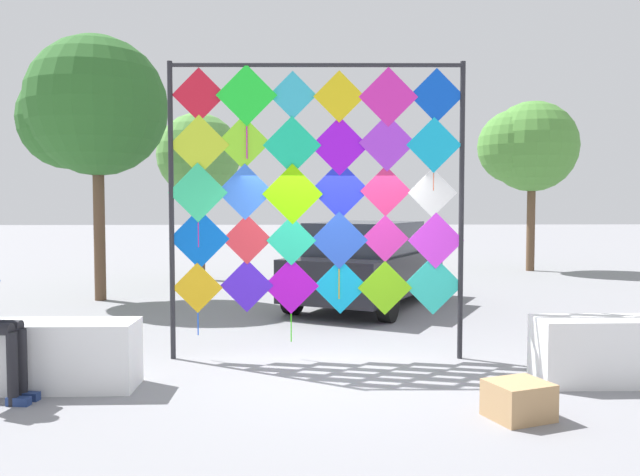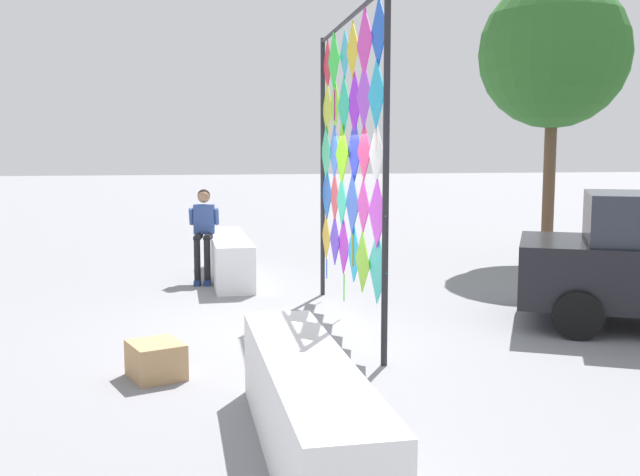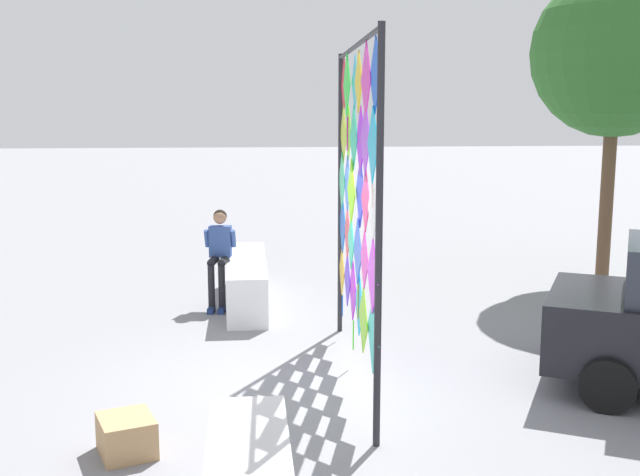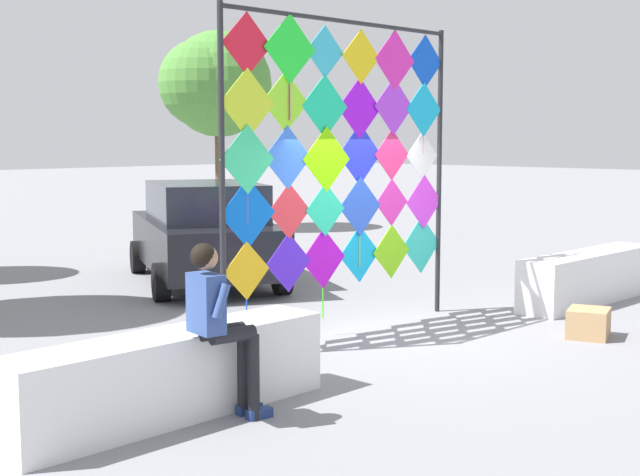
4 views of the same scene
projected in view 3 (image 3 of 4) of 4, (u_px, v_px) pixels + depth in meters
ground at (297, 385)px, 9.09m from camera, size 120.00×120.00×0.00m
plaza_ledge_left at (247, 281)px, 12.84m from camera, size 3.23×0.63×0.78m
kite_display_rack at (355, 187)px, 9.00m from camera, size 4.01×0.19×4.02m
seated_vendor at (219, 250)px, 12.50m from camera, size 0.75×0.54×1.62m
cardboard_box_large at (127, 436)px, 7.23m from camera, size 0.70×0.65×0.37m
tree_far_right at (613, 59)px, 13.92m from camera, size 3.28×3.04×5.79m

